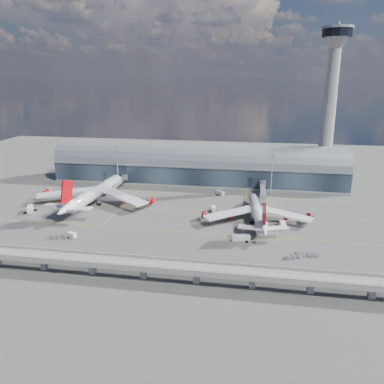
% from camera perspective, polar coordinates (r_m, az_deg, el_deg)
% --- Properties ---
extents(ground, '(500.00, 500.00, 0.00)m').
position_cam_1_polar(ground, '(192.20, -2.71, -4.76)').
color(ground, '#474744').
rests_on(ground, ground).
extents(taxi_lines, '(200.00, 80.12, 0.01)m').
position_cam_1_polar(taxi_lines, '(212.41, -1.47, -2.54)').
color(taxi_lines, gold).
rests_on(taxi_lines, ground).
extents(terminal, '(200.00, 30.00, 28.00)m').
position_cam_1_polar(terminal, '(261.98, 0.82, 3.91)').
color(terminal, '#1F2834').
rests_on(terminal, ground).
extents(control_tower, '(19.00, 19.00, 103.00)m').
position_cam_1_polar(control_tower, '(261.98, 20.17, 11.81)').
color(control_tower, gray).
rests_on(control_tower, ground).
extents(guideway, '(220.00, 8.50, 7.20)m').
position_cam_1_polar(guideway, '(141.76, -7.47, -11.02)').
color(guideway, gray).
rests_on(guideway, ground).
extents(floodlight_mast_left, '(3.00, 0.70, 25.70)m').
position_cam_1_polar(floodlight_mast_left, '(252.23, -11.31, 3.58)').
color(floodlight_mast_left, gray).
rests_on(floodlight_mast_left, ground).
extents(floodlight_mast_right, '(3.00, 0.70, 25.70)m').
position_cam_1_polar(floodlight_mast_right, '(236.63, 12.04, 2.62)').
color(floodlight_mast_right, gray).
rests_on(floodlight_mast_right, ground).
extents(airliner_left, '(71.84, 75.49, 22.99)m').
position_cam_1_polar(airliner_left, '(225.33, -14.67, -0.18)').
color(airliner_left, white).
rests_on(airliner_left, ground).
extents(airliner_right, '(57.57, 60.20, 19.10)m').
position_cam_1_polar(airliner_right, '(194.62, 9.92, -3.16)').
color(airliner_right, white).
rests_on(airliner_right, ground).
extents(jet_bridge_left, '(4.40, 28.00, 7.25)m').
position_cam_1_polar(jet_bridge_left, '(252.16, -11.04, 1.60)').
color(jet_bridge_left, gray).
rests_on(jet_bridge_left, ground).
extents(jet_bridge_right, '(4.40, 32.00, 7.25)m').
position_cam_1_polar(jet_bridge_right, '(235.01, 10.72, 0.46)').
color(jet_bridge_right, gray).
rests_on(jet_bridge_right, ground).
extents(service_truck_0, '(5.85, 8.22, 3.27)m').
position_cam_1_polar(service_truck_0, '(224.76, -23.44, -2.44)').
color(service_truck_0, silver).
rests_on(service_truck_0, ground).
extents(service_truck_1, '(4.92, 3.48, 2.60)m').
position_cam_1_polar(service_truck_1, '(183.69, -17.85, -6.27)').
color(service_truck_1, silver).
rests_on(service_truck_1, ground).
extents(service_truck_2, '(8.51, 4.11, 2.97)m').
position_cam_1_polar(service_truck_2, '(172.97, 7.49, -6.95)').
color(service_truck_2, silver).
rests_on(service_truck_2, ground).
extents(service_truck_3, '(3.03, 6.55, 3.08)m').
position_cam_1_polar(service_truck_3, '(190.75, 13.65, -4.92)').
color(service_truck_3, silver).
rests_on(service_truck_3, ground).
extents(service_truck_4, '(3.33, 5.44, 2.94)m').
position_cam_1_polar(service_truck_4, '(207.46, 3.30, -2.63)').
color(service_truck_4, silver).
rests_on(service_truck_4, ground).
extents(service_truck_5, '(5.44, 4.47, 2.51)m').
position_cam_1_polar(service_truck_5, '(236.31, 4.33, -0.17)').
color(service_truck_5, silver).
rests_on(service_truck_5, ground).
extents(cargo_train_0, '(8.34, 3.14, 1.83)m').
position_cam_1_polar(cargo_train_0, '(184.87, -19.59, -6.41)').
color(cargo_train_0, gray).
rests_on(cargo_train_0, ground).
extents(cargo_train_1, '(7.00, 3.83, 1.55)m').
position_cam_1_polar(cargo_train_1, '(161.87, 15.20, -9.52)').
color(cargo_train_1, gray).
rests_on(cargo_train_1, ground).
extents(cargo_train_2, '(10.44, 2.36, 1.72)m').
position_cam_1_polar(cargo_train_2, '(165.41, 17.09, -9.05)').
color(cargo_train_2, gray).
rests_on(cargo_train_2, ground).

